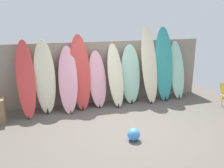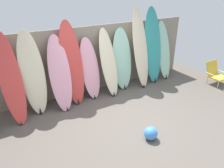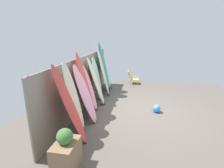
# 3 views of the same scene
# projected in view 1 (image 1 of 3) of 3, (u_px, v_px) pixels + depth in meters

# --- Properties ---
(ground) EXTENTS (7.68, 7.68, 0.00)m
(ground) POSITION_uv_depth(u_px,v_px,m) (128.00, 128.00, 5.77)
(ground) COLOR #5B544C
(fence_back) EXTENTS (6.08, 0.11, 1.80)m
(fence_back) POSITION_uv_depth(u_px,v_px,m) (105.00, 72.00, 7.38)
(fence_back) COLOR gray
(fence_back) RESTS_ON ground
(surfboard_red_0) EXTENTS (0.51, 0.78, 1.94)m
(surfboard_red_0) POSITION_uv_depth(u_px,v_px,m) (26.00, 79.00, 6.31)
(surfboard_red_0) COLOR #D13D38
(surfboard_red_0) RESTS_ON ground
(surfboard_cream_1) EXTENTS (0.57, 0.54, 1.92)m
(surfboard_cream_1) POSITION_uv_depth(u_px,v_px,m) (45.00, 77.00, 6.54)
(surfboard_cream_1) COLOR beige
(surfboard_cream_1) RESTS_ON ground
(surfboard_pink_2) EXTENTS (0.57, 0.73, 1.74)m
(surfboard_pink_2) POSITION_uv_depth(u_px,v_px,m) (68.00, 80.00, 6.64)
(surfboard_pink_2) COLOR pink
(surfboard_pink_2) RESTS_ON ground
(surfboard_red_3) EXTENTS (0.56, 0.56, 2.04)m
(surfboard_red_3) POSITION_uv_depth(u_px,v_px,m) (80.00, 73.00, 6.79)
(surfboard_red_3) COLOR #D13D38
(surfboard_red_3) RESTS_ON ground
(surfboard_pink_4) EXTENTS (0.52, 0.51, 1.58)m
(surfboard_pink_4) POSITION_uv_depth(u_px,v_px,m) (98.00, 80.00, 7.01)
(surfboard_pink_4) COLOR pink
(surfboard_pink_4) RESTS_ON ground
(surfboard_cream_5) EXTENTS (0.48, 0.69, 1.76)m
(surfboard_cream_5) POSITION_uv_depth(u_px,v_px,m) (116.00, 76.00, 7.06)
(surfboard_cream_5) COLOR beige
(surfboard_cream_5) RESTS_ON ground
(surfboard_seafoam_6) EXTENTS (0.60, 0.43, 1.71)m
(surfboard_seafoam_6) POSITION_uv_depth(u_px,v_px,m) (131.00, 75.00, 7.29)
(surfboard_seafoam_6) COLOR #9ED6BC
(surfboard_seafoam_6) RESTS_ON ground
(surfboard_cream_7) EXTENTS (0.57, 0.65, 2.23)m
(surfboard_cream_7) POSITION_uv_depth(u_px,v_px,m) (149.00, 65.00, 7.29)
(surfboard_cream_7) COLOR beige
(surfboard_cream_7) RESTS_ON ground
(surfboard_teal_8) EXTENTS (0.60, 0.58, 2.21)m
(surfboard_teal_8) POSITION_uv_depth(u_px,v_px,m) (164.00, 64.00, 7.50)
(surfboard_teal_8) COLOR teal
(surfboard_teal_8) RESTS_ON ground
(surfboard_seafoam_9) EXTENTS (0.49, 0.54, 1.76)m
(surfboard_seafoam_9) POSITION_uv_depth(u_px,v_px,m) (177.00, 71.00, 7.71)
(surfboard_seafoam_9) COLOR #9ED6BC
(surfboard_seafoam_9) RESTS_ON ground
(beach_ball) EXTENTS (0.27, 0.27, 0.27)m
(beach_ball) POSITION_uv_depth(u_px,v_px,m) (134.00, 134.00, 5.19)
(beach_ball) COLOR #3F8CE5
(beach_ball) RESTS_ON ground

